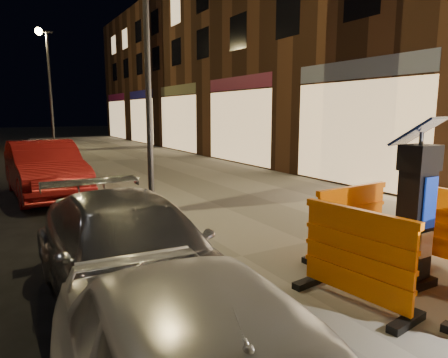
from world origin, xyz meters
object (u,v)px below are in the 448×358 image
parking_kiosk (416,208)px  car_silver (132,303)px  barrier_back (351,223)px  barrier_kerbside (356,257)px  car_red (47,196)px

parking_kiosk → car_silver: (-2.95, 1.47, -1.09)m
barrier_back → car_silver: barrier_back is taller
barrier_kerbside → car_red: 8.73m
barrier_back → barrier_kerbside: (-0.95, -0.95, 0.00)m
car_silver → car_red: (-0.17, 6.96, 0.00)m
parking_kiosk → car_silver: size_ratio=0.45×
parking_kiosk → car_red: 9.06m
car_silver → car_red: 6.96m
car_red → barrier_kerbside: bearing=-78.7°
car_red → barrier_back: bearing=-70.5°
barrier_kerbside → car_red: (-2.17, 8.43, -0.67)m
parking_kiosk → barrier_back: parking_kiosk is taller
parking_kiosk → barrier_back: size_ratio=1.40×
barrier_kerbside → car_silver: bearing=45.6°
parking_kiosk → car_silver: 3.47m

